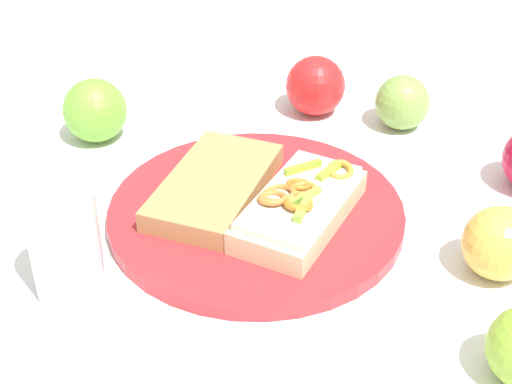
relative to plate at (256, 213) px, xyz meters
The scene contains 9 objects.
ground_plane 0.01m from the plate, ahead, with size 2.00×2.00×0.00m, color white.
plate is the anchor object (origin of this frame).
sandwich 0.06m from the plate, 30.54° to the right, with size 0.16×0.18×0.05m.
bread_slice_side 0.05m from the plate, 149.27° to the left, with size 0.18×0.09×0.02m, color #A9804E.
apple_0 0.25m from the plate, 68.90° to the left, with size 0.08×0.08×0.08m, color red.
apple_3 0.27m from the plate, 44.18° to the left, with size 0.07×0.07×0.07m, color #7AA549.
apple_4 0.26m from the plate, 135.96° to the left, with size 0.08×0.08×0.08m, color #6CB436.
apple_5 0.25m from the plate, 23.81° to the right, with size 0.07×0.07×0.07m, color gold.
drinking_glass 0.21m from the plate, 149.92° to the right, with size 0.06×0.06×0.11m, color silver.
Camera 1 is at (-0.04, -0.66, 0.49)m, focal length 54.21 mm.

